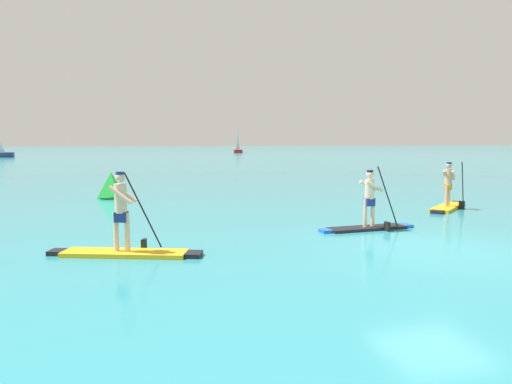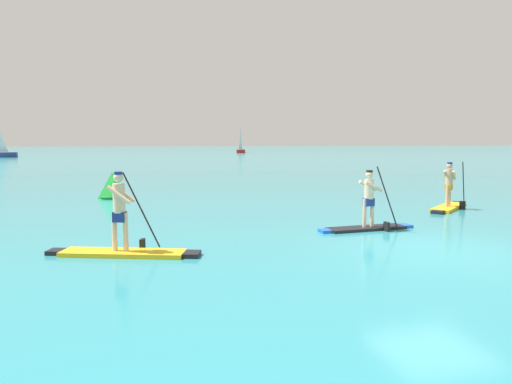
% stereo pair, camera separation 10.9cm
% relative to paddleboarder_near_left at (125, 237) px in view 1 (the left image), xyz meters
% --- Properties ---
extents(ground, '(440.00, 440.00, 0.00)m').
position_rel_paddleboarder_near_left_xyz_m(ground, '(6.97, -1.11, -0.40)').
color(ground, teal).
extents(paddleboarder_near_left, '(3.33, 1.46, 1.87)m').
position_rel_paddleboarder_near_left_xyz_m(paddleboarder_near_left, '(0.00, 0.00, 0.00)').
color(paddleboarder_near_left, yellow).
rests_on(paddleboarder_near_left, ground).
extents(paddleboarder_mid_center, '(2.87, 0.82, 1.86)m').
position_rel_paddleboarder_near_left_xyz_m(paddleboarder_mid_center, '(6.57, 1.36, 0.04)').
color(paddleboarder_mid_center, black).
rests_on(paddleboarder_mid_center, ground).
extents(paddleboarder_far_right, '(2.76, 2.38, 1.78)m').
position_rel_paddleboarder_near_left_xyz_m(paddleboarder_far_right, '(11.37, 4.31, -0.05)').
color(paddleboarder_far_right, yellow).
rests_on(paddleboarder_far_right, ground).
extents(race_marker_buoy, '(1.31, 1.31, 1.14)m').
position_rel_paddleboarder_near_left_xyz_m(race_marker_buoy, '(-0.83, 10.73, 0.10)').
color(race_marker_buoy, green).
rests_on(race_marker_buoy, ground).
extents(sailboat_right_horizon, '(2.79, 6.36, 5.54)m').
position_rel_paddleboarder_near_left_xyz_m(sailboat_right_horizon, '(21.27, 87.41, 0.22)').
color(sailboat_right_horizon, '#A51E1E').
rests_on(sailboat_right_horizon, ground).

